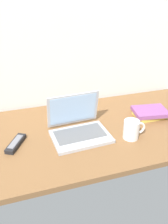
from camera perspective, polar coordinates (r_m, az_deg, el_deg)
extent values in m
cube|color=brown|center=(1.38, 1.57, -4.71)|extent=(1.60, 0.76, 0.03)
cube|color=#B2B5BA|center=(1.29, -0.76, -5.97)|extent=(0.32, 0.24, 0.02)
cube|color=slate|center=(1.30, -0.99, -5.24)|extent=(0.28, 0.15, 0.00)
cube|color=#B2B5BA|center=(1.34, -2.67, 0.73)|extent=(0.30, 0.06, 0.20)
cube|color=#A5C6EA|center=(1.33, -2.59, 0.66)|extent=(0.27, 0.05, 0.17)
cylinder|color=white|center=(1.29, 11.40, -4.19)|extent=(0.09, 0.09, 0.10)
torus|color=white|center=(1.32, 13.28, -3.82)|extent=(0.07, 0.01, 0.07)
cylinder|color=brown|center=(1.27, 11.60, -2.44)|extent=(0.08, 0.08, 0.00)
cube|color=black|center=(1.28, -16.23, -7.35)|extent=(0.12, 0.16, 0.02)
cube|color=slate|center=(1.28, -16.31, -6.89)|extent=(0.09, 0.12, 0.00)
cube|color=#D8BF4C|center=(1.55, 15.66, -0.64)|extent=(0.19, 0.14, 0.02)
cube|color=#8C4C8C|center=(1.54, 15.77, 0.13)|extent=(0.23, 0.18, 0.02)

